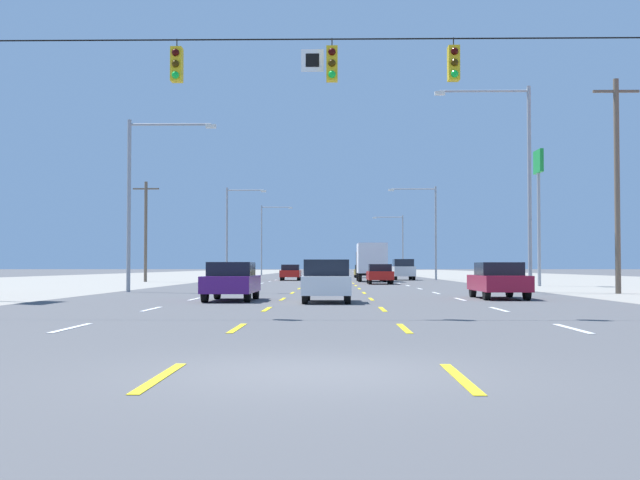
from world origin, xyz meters
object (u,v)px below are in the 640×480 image
suv_far_right_farthest (403,269)px  streetlight_left_row_0 (139,190)px  sedan_inner_left_near (232,281)px  sedan_inner_left_farther (291,272)px  sedan_far_right_mid (499,280)px  streetlight_right_row_0 (519,172)px  streetlight_left_row_1 (231,226)px  hatchback_center_turn_nearest (327,281)px  hatchback_center_turn_distant_a (332,272)px  sedan_inner_right_distant_b (362,271)px  streetlight_right_row_2 (399,240)px  box_truck_inner_right_far (371,260)px  streetlight_left_row_2 (265,235)px  streetlight_right_row_1 (430,225)px  pole_sign_right_row_1 (539,185)px  sedan_inner_right_midfar (380,274)px

suv_far_right_farthest → streetlight_left_row_0: bearing=-114.6°
sedan_inner_left_near → sedan_inner_left_farther: (-0.12, 43.93, 0.00)m
sedan_far_right_mid → streetlight_right_row_0: bearing=71.4°
sedan_inner_left_near → streetlight_left_row_1: 48.42m
hatchback_center_turn_nearest → sedan_inner_left_near: size_ratio=0.87×
hatchback_center_turn_nearest → hatchback_center_turn_distant_a: bearing=90.0°
hatchback_center_turn_nearest → streetlight_left_row_0: streetlight_left_row_0 is taller
sedan_inner_right_distant_b → streetlight_right_row_0: (6.15, -52.02, 5.33)m
hatchback_center_turn_nearest → streetlight_right_row_2: streetlight_right_row_2 is taller
box_truck_inner_right_far → hatchback_center_turn_distant_a: size_ratio=1.85×
sedan_inner_left_near → sedan_inner_right_distant_b: (7.10, 62.25, 0.00)m
sedan_inner_left_farther → streetlight_left_row_2: (-5.97, 41.47, 5.11)m
sedan_inner_left_near → hatchback_center_turn_nearest: bearing=-20.6°
sedan_inner_left_farther → streetlight_right_row_1: bearing=16.2°
hatchback_center_turn_nearest → sedan_far_right_mid: 7.68m
hatchback_center_turn_distant_a → pole_sign_right_row_1: (13.76, -24.64, 5.87)m
hatchback_center_turn_nearest → sedan_inner_left_near: hatchback_center_turn_nearest is taller
sedan_inner_right_midfar → streetlight_left_row_1: bearing=125.2°
sedan_inner_right_distant_b → streetlight_right_row_1: size_ratio=0.50×
sedan_inner_left_farther → sedan_inner_right_distant_b: (7.21, 18.32, 0.00)m
hatchback_center_turn_distant_a → streetlight_left_row_0: (-9.69, -37.33, 4.41)m
sedan_far_right_mid → streetlight_right_row_0: streetlight_right_row_0 is taller
hatchback_center_turn_distant_a → hatchback_center_turn_nearest: bearing=-90.0°
sedan_inner_left_near → sedan_inner_right_midfar: bearing=75.9°
streetlight_left_row_1 → streetlight_right_row_2: size_ratio=1.04×
sedan_far_right_mid → streetlight_right_row_1: (2.72, 45.77, 4.60)m
box_truck_inner_right_far → sedan_inner_right_distant_b: size_ratio=1.60×
streetlight_right_row_1 → hatchback_center_turn_nearest: bearing=-101.0°
hatchback_center_turn_nearest → box_truck_inner_right_far: (3.45, 40.11, 1.05)m
streetlight_left_row_2 → streetlight_left_row_1: bearing=-90.1°
streetlight_left_row_0 → streetlight_right_row_2: size_ratio=1.02×
pole_sign_right_row_1 → streetlight_left_row_1: pole_sign_right_row_1 is taller
streetlight_right_row_0 → streetlight_left_row_1: streetlight_right_row_0 is taller
suv_far_right_farthest → streetlight_right_row_1: size_ratio=0.54×
box_truck_inner_right_far → streetlight_left_row_1: 16.38m
pole_sign_right_row_1 → streetlight_left_row_0: 26.70m
sedan_far_right_mid → streetlight_left_row_2: streetlight_left_row_2 is taller
sedan_inner_left_farther → hatchback_center_turn_distant_a: 5.24m
box_truck_inner_right_far → streetlight_left_row_2: size_ratio=0.71×
sedan_inner_right_distant_b → streetlight_right_row_1: (6.12, -14.43, 4.60)m
sedan_far_right_mid → streetlight_left_row_1: size_ratio=0.50×
sedan_inner_right_midfar → hatchback_center_turn_distant_a: 19.04m
sedan_inner_left_farther → streetlight_right_row_1: size_ratio=0.50×
sedan_far_right_mid → hatchback_center_turn_nearest: bearing=-153.6°
streetlight_left_row_0 → streetlight_right_row_2: streetlight_left_row_0 is taller
box_truck_inner_right_far → streetlight_right_row_2: 47.18m
streetlight_right_row_2 → streetlight_left_row_0: bearing=-104.4°
sedan_inner_left_near → sedan_inner_right_distant_b: same height
box_truck_inner_right_far → streetlight_right_row_0: 29.48m
sedan_far_right_mid → streetlight_right_row_2: bearing=88.1°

